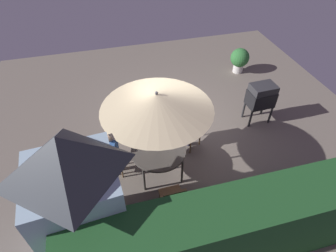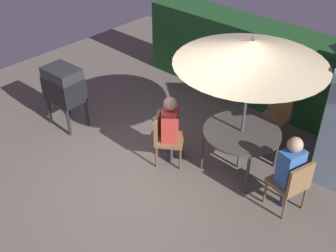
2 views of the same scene
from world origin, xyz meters
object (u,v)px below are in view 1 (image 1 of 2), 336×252
(chair_far_side, at_px, (110,156))
(chair_toward_hedge, at_px, (173,198))
(potted_plant_by_shed, at_px, (240,59))
(person_in_blue, at_px, (112,148))
(patio_umbrella, at_px, (157,102))
(person_in_red, at_px, (190,123))
(garden_shed, at_px, (77,195))
(chair_near_shed, at_px, (192,129))
(bbq_grill, at_px, (261,96))
(patio_table, at_px, (158,152))

(chair_far_side, distance_m, chair_toward_hedge, 1.84)
(potted_plant_by_shed, relative_size, person_in_blue, 0.71)
(patio_umbrella, distance_m, person_in_red, 1.76)
(chair_far_side, relative_size, chair_toward_hedge, 1.00)
(patio_umbrella, distance_m, chair_toward_hedge, 1.96)
(chair_toward_hedge, relative_size, person_in_red, 0.71)
(garden_shed, height_order, chair_near_shed, garden_shed)
(bbq_grill, height_order, chair_near_shed, bbq_grill)
(garden_shed, bearing_deg, person_in_blue, -113.65)
(patio_table, distance_m, potted_plant_by_shed, 5.35)
(person_in_red, bearing_deg, garden_shed, 35.41)
(garden_shed, xyz_separation_m, bbq_grill, (-4.85, -2.36, -0.56))
(chair_far_side, bearing_deg, chair_toward_hedge, 127.54)
(patio_table, bearing_deg, chair_far_side, -15.77)
(person_in_blue, bearing_deg, potted_plant_by_shed, -144.69)
(chair_toward_hedge, height_order, potted_plant_by_shed, chair_toward_hedge)
(bbq_grill, bearing_deg, person_in_blue, 11.42)
(bbq_grill, bearing_deg, patio_table, 19.64)
(garden_shed, distance_m, chair_toward_hedge, 1.92)
(bbq_grill, relative_size, chair_far_side, 1.33)
(person_in_red, xyz_separation_m, person_in_blue, (1.98, 0.36, 0.00))
(bbq_grill, distance_m, chair_toward_hedge, 3.90)
(patio_table, bearing_deg, garden_shed, 36.25)
(patio_umbrella, height_order, chair_toward_hedge, patio_umbrella)
(garden_shed, xyz_separation_m, chair_near_shed, (-2.71, -1.93, -0.88))
(bbq_grill, relative_size, chair_toward_hedge, 1.33)
(potted_plant_by_shed, bearing_deg, person_in_red, 46.95)
(bbq_grill, height_order, person_in_red, person_in_red)
(chair_toward_hedge, xyz_separation_m, person_in_red, (-0.94, -1.79, 0.26))
(bbq_grill, relative_size, potted_plant_by_shed, 1.34)
(patio_umbrella, relative_size, chair_near_shed, 2.61)
(patio_umbrella, bearing_deg, patio_table, 75.96)
(bbq_grill, bearing_deg, person_in_red, 12.37)
(patio_umbrella, distance_m, bbq_grill, 3.60)
(chair_toward_hedge, distance_m, potted_plant_by_shed, 6.18)
(garden_shed, bearing_deg, potted_plant_by_shed, -138.07)
(garden_shed, height_order, chair_toward_hedge, garden_shed)
(potted_plant_by_shed, bearing_deg, chair_far_side, 34.68)
(patio_table, height_order, person_in_blue, person_in_blue)
(bbq_grill, height_order, chair_toward_hedge, bbq_grill)
(person_in_blue, bearing_deg, patio_table, 164.23)
(chair_near_shed, bearing_deg, patio_table, 33.91)
(garden_shed, height_order, patio_table, garden_shed)
(patio_umbrella, distance_m, chair_far_side, 1.96)
(chair_near_shed, relative_size, potted_plant_by_shed, 1.01)
(bbq_grill, height_order, potted_plant_by_shed, bbq_grill)
(patio_table, height_order, person_in_red, person_in_red)
(chair_near_shed, bearing_deg, person_in_red, 33.91)
(patio_umbrella, xyz_separation_m, chair_far_side, (1.10, -0.31, -1.59))
(person_in_blue, bearing_deg, garden_shed, 66.35)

